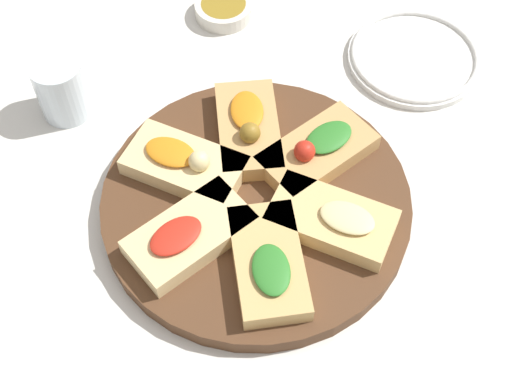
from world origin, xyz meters
The scene contains 11 objects.
ground_plane centered at (0.00, 0.00, 0.00)m, with size 3.00×3.00×0.00m, color silver.
serving_board centered at (0.00, 0.00, 0.01)m, with size 0.39×0.39×0.03m, color #51331E.
focaccia_slice_0 centered at (0.00, -0.10, 0.04)m, with size 0.08×0.15×0.03m.
focaccia_slice_1 centered at (0.09, -0.05, 0.04)m, with size 0.17×0.14×0.03m.
focaccia_slice_2 centered at (0.09, 0.05, 0.04)m, with size 0.17×0.14×0.03m.
focaccia_slice_3 centered at (0.00, 0.10, 0.04)m, with size 0.08×0.15×0.05m.
focaccia_slice_4 centered at (-0.08, 0.05, 0.04)m, with size 0.17×0.15×0.05m.
focaccia_slice_5 centered at (-0.09, -0.05, 0.04)m, with size 0.17×0.14×0.05m.
plate_left centered at (-0.06, 0.34, 0.01)m, with size 0.20×0.20×0.02m.
water_glass centered at (-0.29, -0.11, 0.04)m, with size 0.07×0.07×0.09m, color silver.
dipping_bowl centered at (-0.31, 0.18, 0.01)m, with size 0.09×0.09×0.02m.
Camera 1 is at (0.39, -0.30, 0.77)m, focal length 50.00 mm.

